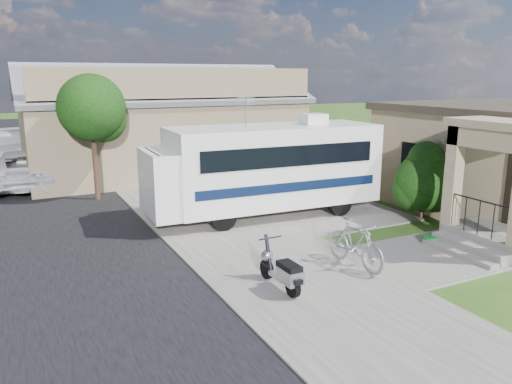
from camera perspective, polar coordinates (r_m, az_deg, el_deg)
name	(u,v)px	position (r m, az deg, el deg)	size (l,w,h in m)	color
ground	(319,262)	(12.53, 7.25, -7.90)	(120.00, 120.00, 0.00)	#244312
sidewalk_slab	(164,186)	(20.93, -10.48, 0.63)	(4.00, 80.00, 0.06)	#5E5A54
driveway_slab	(282,211)	(16.92, 3.02, -2.15)	(7.00, 6.00, 0.05)	#5E5A54
walk_slab	(439,254)	(13.68, 20.22, -6.70)	(4.00, 3.00, 0.05)	#5E5A54
warehouse	(159,129)	(24.67, -11.05, 7.09)	(12.50, 8.40, 5.04)	brown
street_tree_a	(94,111)	(18.99, -17.99, 8.79)	(2.44, 2.40, 4.58)	black
street_tree_b	(63,97)	(28.89, -21.17, 10.10)	(2.44, 2.40, 4.73)	black
street_tree_c	(49,96)	(37.86, -22.57, 10.05)	(2.44, 2.40, 4.42)	black
motorhome	(265,166)	(16.01, 1.08, 2.96)	(7.60, 2.71, 3.85)	silver
shrub	(424,179)	(16.68, 18.70, 1.40)	(2.05, 1.95, 2.51)	black
scooter	(282,271)	(10.64, 3.00, -9.04)	(0.55, 1.56, 1.03)	black
bicycle	(355,246)	(12.02, 11.24, -6.08)	(0.54, 1.90, 1.14)	#95969C
pickup_truck	(24,168)	(22.65, -24.96, 2.45)	(2.53, 5.49, 1.52)	silver
van	(14,146)	(29.77, -25.95, 4.73)	(2.28, 5.60, 1.63)	silver
garden_hose	(431,241)	(14.44, 19.35, -5.29)	(0.43, 0.43, 0.20)	#146724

